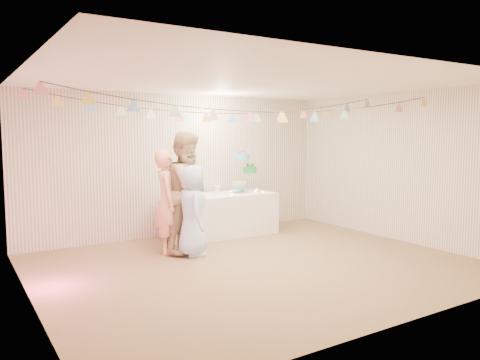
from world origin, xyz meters
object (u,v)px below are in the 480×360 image
table (221,215)px  person_adult_a (167,201)px  cake_stand (244,173)px  person_child (192,211)px  person_adult_b (188,192)px

table → person_adult_a: person_adult_a is taller
cake_stand → person_child: 1.99m
person_adult_a → table: bearing=-47.1°
person_adult_b → person_child: (-0.06, -0.25, -0.25)m
cake_stand → person_adult_a: person_adult_a is taller
table → person_child: (-1.08, -1.01, 0.32)m
table → person_child: 1.51m
person_child → cake_stand: bearing=-42.2°
person_adult_b → person_adult_a: bearing=120.7°
cake_stand → person_child: bearing=-147.0°
person_adult_a → person_adult_b: size_ratio=0.86×
table → cake_stand: size_ratio=2.72×
table → person_adult_b: size_ratio=1.07×
person_child → table: bearing=-32.1°
table → person_adult_b: 1.39m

